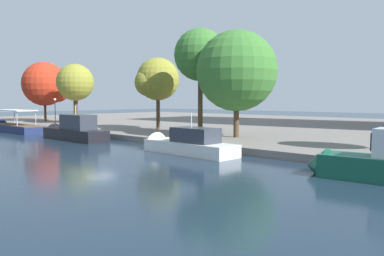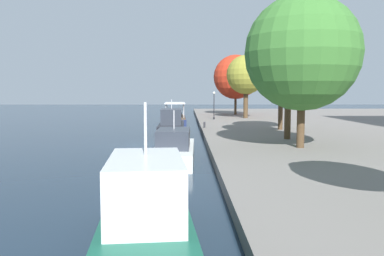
{
  "view_description": "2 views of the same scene",
  "coord_description": "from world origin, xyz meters",
  "px_view_note": "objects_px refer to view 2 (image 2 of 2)",
  "views": [
    {
      "loc": [
        28.69,
        -18.81,
        4.34
      ],
      "look_at": [
        5.63,
        5.59,
        1.85
      ],
      "focal_mm": 35.98,
      "sensor_mm": 36.0,
      "label": 1
    },
    {
      "loc": [
        33.71,
        3.98,
        4.49
      ],
      "look_at": [
        1.67,
        4.4,
        1.62
      ],
      "focal_mm": 37.81,
      "sensor_mm": 36.0,
      "label": 2
    }
  ],
  "objects_px": {
    "mooring_bollard_0": "(204,124)",
    "motor_yacht_2": "(175,150)",
    "tree_1": "(281,68)",
    "tree_5": "(288,34)",
    "tour_boat_0": "(175,120)",
    "tree_4": "(236,77)",
    "tree_3": "(302,53)",
    "tree_0": "(245,75)",
    "lamp_post": "(214,104)",
    "motor_yacht_3": "(147,221)",
    "motor_yacht_1": "(172,127)"
  },
  "relations": [
    {
      "from": "tree_1",
      "to": "tree_5",
      "type": "bearing_deg",
      "value": -9.67
    },
    {
      "from": "motor_yacht_3",
      "to": "tree_3",
      "type": "relative_size",
      "value": 0.86
    },
    {
      "from": "tree_5",
      "to": "tree_3",
      "type": "bearing_deg",
      "value": -2.97
    },
    {
      "from": "mooring_bollard_0",
      "to": "motor_yacht_2",
      "type": "bearing_deg",
      "value": -9.02
    },
    {
      "from": "motor_yacht_1",
      "to": "tree_4",
      "type": "relative_size",
      "value": 1.01
    },
    {
      "from": "tour_boat_0",
      "to": "tree_3",
      "type": "height_order",
      "value": "tree_3"
    },
    {
      "from": "mooring_bollard_0",
      "to": "tree_1",
      "type": "bearing_deg",
      "value": 75.1
    },
    {
      "from": "tree_0",
      "to": "motor_yacht_2",
      "type": "bearing_deg",
      "value": -15.75
    },
    {
      "from": "tree_1",
      "to": "tree_4",
      "type": "xyz_separation_m",
      "value": [
        -28.08,
        -1.15,
        0.07
      ]
    },
    {
      "from": "motor_yacht_2",
      "to": "tree_0",
      "type": "xyz_separation_m",
      "value": [
        -33.55,
        9.46,
        6.38
      ]
    },
    {
      "from": "tour_boat_0",
      "to": "motor_yacht_2",
      "type": "bearing_deg",
      "value": -179.7
    },
    {
      "from": "tour_boat_0",
      "to": "motor_yacht_1",
      "type": "xyz_separation_m",
      "value": [
        15.69,
        0.12,
        0.43
      ]
    },
    {
      "from": "tree_0",
      "to": "tree_3",
      "type": "relative_size",
      "value": 0.89
    },
    {
      "from": "tour_boat_0",
      "to": "mooring_bollard_0",
      "type": "relative_size",
      "value": 19.6
    },
    {
      "from": "tour_boat_0",
      "to": "mooring_bollard_0",
      "type": "bearing_deg",
      "value": -167.29
    },
    {
      "from": "tree_1",
      "to": "tour_boat_0",
      "type": "bearing_deg",
      "value": -145.59
    },
    {
      "from": "lamp_post",
      "to": "tree_3",
      "type": "relative_size",
      "value": 0.37
    },
    {
      "from": "mooring_bollard_0",
      "to": "tree_5",
      "type": "relative_size",
      "value": 0.06
    },
    {
      "from": "motor_yacht_3",
      "to": "lamp_post",
      "type": "xyz_separation_m",
      "value": [
        -46.25,
        5.02,
        1.97
      ]
    },
    {
      "from": "tour_boat_0",
      "to": "tree_1",
      "type": "relative_size",
      "value": 1.43
    },
    {
      "from": "tree_5",
      "to": "mooring_bollard_0",
      "type": "bearing_deg",
      "value": -149.8
    },
    {
      "from": "motor_yacht_1",
      "to": "motor_yacht_3",
      "type": "xyz_separation_m",
      "value": [
        31.74,
        0.44,
        0.07
      ]
    },
    {
      "from": "lamp_post",
      "to": "tree_5",
      "type": "relative_size",
      "value": 0.34
    },
    {
      "from": "motor_yacht_2",
      "to": "motor_yacht_3",
      "type": "bearing_deg",
      "value": -179.71
    },
    {
      "from": "motor_yacht_3",
      "to": "tree_1",
      "type": "distance_m",
      "value": 33.2
    },
    {
      "from": "motor_yacht_2",
      "to": "tree_4",
      "type": "xyz_separation_m",
      "value": [
        -43.3,
        9.36,
        6.44
      ]
    },
    {
      "from": "tour_boat_0",
      "to": "tree_4",
      "type": "bearing_deg",
      "value": -43.26
    },
    {
      "from": "motor_yacht_2",
      "to": "motor_yacht_3",
      "type": "relative_size",
      "value": 1.05
    },
    {
      "from": "tour_boat_0",
      "to": "motor_yacht_3",
      "type": "xyz_separation_m",
      "value": [
        47.43,
        0.56,
        0.5
      ]
    },
    {
      "from": "mooring_bollard_0",
      "to": "lamp_post",
      "type": "xyz_separation_m",
      "value": [
        -13.41,
        1.94,
        1.89
      ]
    },
    {
      "from": "motor_yacht_1",
      "to": "motor_yacht_2",
      "type": "height_order",
      "value": "motor_yacht_1"
    },
    {
      "from": "motor_yacht_1",
      "to": "tree_1",
      "type": "bearing_deg",
      "value": -95.08
    },
    {
      "from": "tour_boat_0",
      "to": "motor_yacht_3",
      "type": "bearing_deg",
      "value": 179.37
    },
    {
      "from": "tree_1",
      "to": "tree_5",
      "type": "height_order",
      "value": "tree_5"
    },
    {
      "from": "mooring_bollard_0",
      "to": "tree_1",
      "type": "relative_size",
      "value": 0.07
    },
    {
      "from": "lamp_post",
      "to": "tree_5",
      "type": "height_order",
      "value": "tree_5"
    },
    {
      "from": "motor_yacht_1",
      "to": "tree_5",
      "type": "distance_m",
      "value": 16.16
    },
    {
      "from": "tour_boat_0",
      "to": "lamp_post",
      "type": "xyz_separation_m",
      "value": [
        1.18,
        5.58,
        2.47
      ]
    },
    {
      "from": "motor_yacht_2",
      "to": "lamp_post",
      "type": "height_order",
      "value": "lamp_post"
    },
    {
      "from": "lamp_post",
      "to": "tour_boat_0",
      "type": "bearing_deg",
      "value": -101.95
    },
    {
      "from": "motor_yacht_3",
      "to": "lamp_post",
      "type": "bearing_deg",
      "value": -11.3
    },
    {
      "from": "motor_yacht_2",
      "to": "mooring_bollard_0",
      "type": "relative_size",
      "value": 14.47
    },
    {
      "from": "tree_1",
      "to": "mooring_bollard_0",
      "type": "bearing_deg",
      "value": -104.9
    },
    {
      "from": "motor_yacht_2",
      "to": "tree_3",
      "type": "relative_size",
      "value": 0.9
    },
    {
      "from": "tree_0",
      "to": "tree_4",
      "type": "xyz_separation_m",
      "value": [
        -9.75,
        -0.1,
        0.06
      ]
    },
    {
      "from": "tree_4",
      "to": "motor_yacht_3",
      "type": "bearing_deg",
      "value": -9.36
    },
    {
      "from": "motor_yacht_3",
      "to": "tree_3",
      "type": "distance_m",
      "value": 20.34
    },
    {
      "from": "motor_yacht_2",
      "to": "motor_yacht_3",
      "type": "xyz_separation_m",
      "value": [
        15.54,
        -0.34,
        0.25
      ]
    },
    {
      "from": "motor_yacht_3",
      "to": "tree_4",
      "type": "height_order",
      "value": "tree_4"
    },
    {
      "from": "motor_yacht_2",
      "to": "tour_boat_0",
      "type": "bearing_deg",
      "value": 3.15
    }
  ]
}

